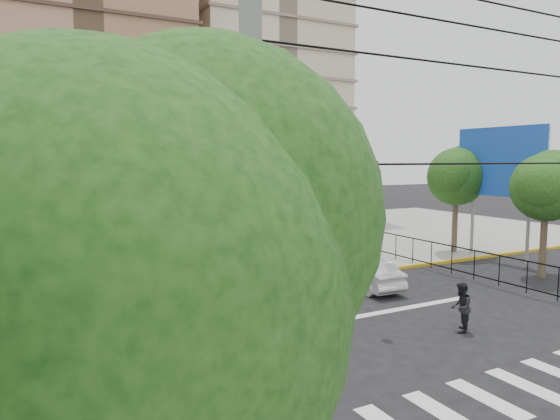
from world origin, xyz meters
TOP-DOWN VIEW (x-y plane):
  - ground at (0.00, 0.00)m, footprint 160.00×160.00m
  - sidewalk_ne at (20.00, 20.00)m, footprint 26.00×26.00m
  - crosswalk_stripes at (0.00, -6.00)m, footprint 12.00×2.40m
  - stop_line at (0.00, 1.20)m, footprint 13.00×0.40m
  - tower_beige at (14.00, 40.00)m, footprint 17.00×16.00m
  - park_fence at (9.00, 4.50)m, footprint 0.10×22.50m
  - billboard at (14.45, 6.00)m, footprint 0.36×6.20m
  - tree_sw_near at (-10.90, -9.99)m, footprint 5.63×4.60m
  - tree_park_a at (13.08, 2.01)m, footprint 4.41×3.60m
  - tree_park_c at (14.09, 9.01)m, footprint 4.65×3.80m
  - tree_tudor at (-11.90, 16.01)m, footprint 5.39×4.40m
  - traffic_light_nw at (-7.80, 7.80)m, footprint 0.28×0.22m
  - traffic_light_hanging at (0.00, -2.04)m, footprint 18.00×9.12m
  - utility_pole_sw at (-9.00, -9.00)m, footprint 1.40×0.28m
  - van_right_lane at (3.17, 9.94)m, footprint 2.81×5.87m
  - van_left_lane at (-3.25, 19.20)m, footprint 2.44×4.88m
  - car_silver_front_left at (-3.27, 2.31)m, footprint 2.02×4.10m
  - car_white_front_right at (3.32, 4.68)m, footprint 1.84×4.67m
  - car_grey_mid_left at (-1.28, 9.06)m, footprint 2.59×4.80m
  - car_silver_rear_left at (-2.89, 14.27)m, footprint 2.13×4.88m
  - car_darkgrey_mid_right at (2.61, 15.35)m, footprint 1.71×3.75m
  - car_white_rear_right at (2.17, 21.43)m, footprint 1.79×4.40m
  - pedestrian_crosswalk at (2.58, -1.97)m, footprint 1.14×1.10m

SIDE VIEW (x-z plane):
  - ground at x=0.00m, z-range 0.00..0.00m
  - park_fence at x=9.00m, z-range -0.83..0.83m
  - crosswalk_stripes at x=0.00m, z-range 0.00..0.01m
  - stop_line at x=0.00m, z-range 0.00..0.01m
  - sidewalk_ne at x=20.00m, z-range 0.00..0.15m
  - car_darkgrey_mid_right at x=2.61m, z-range 0.00..1.25m
  - car_grey_mid_left at x=-1.28m, z-range 0.00..1.28m
  - car_silver_front_left at x=-3.27m, z-range 0.00..1.35m
  - car_silver_rear_left at x=-2.89m, z-range 0.00..1.40m
  - car_white_rear_right at x=2.17m, z-range 0.00..1.42m
  - car_white_front_right at x=3.32m, z-range 0.00..1.51m
  - pedestrian_crosswalk at x=2.58m, z-range 0.00..1.85m
  - van_left_lane at x=-3.25m, z-range -0.03..2.07m
  - van_right_lane at x=3.17m, z-range -0.03..2.51m
  - traffic_light_nw at x=-7.80m, z-range 0.91..5.31m
  - utility_pole_sw at x=-9.00m, z-range 0.27..9.27m
  - tree_park_a at x=13.08m, z-range 1.60..8.42m
  - tree_tudor at x=-11.90m, z-range 1.50..8.93m
  - tree_sw_near at x=-10.90m, z-range 1.48..9.06m
  - tree_park_c at x=14.09m, z-range 1.71..8.96m
  - traffic_light_hanging at x=0.00m, z-range 5.44..6.36m
  - billboard at x=14.45m, z-range 1.95..10.05m
  - tower_beige at x=14.00m, z-range 0.00..48.00m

